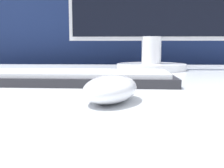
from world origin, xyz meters
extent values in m
cube|color=navy|center=(0.00, 0.63, 0.62)|extent=(5.00, 0.03, 1.24)
ellipsoid|color=white|center=(-0.03, -0.27, 0.77)|extent=(0.09, 0.12, 0.03)
cube|color=#28282D|center=(-0.15, -0.09, 0.76)|extent=(0.46, 0.14, 0.02)
cube|color=white|center=(-0.15, -0.09, 0.77)|extent=(0.43, 0.13, 0.01)
cylinder|color=white|center=(0.07, 0.23, 0.76)|extent=(0.21, 0.21, 0.02)
cylinder|color=white|center=(0.07, 0.23, 0.81)|extent=(0.06, 0.06, 0.08)
camera|label=1|loc=(-0.02, -0.59, 0.82)|focal=42.00mm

